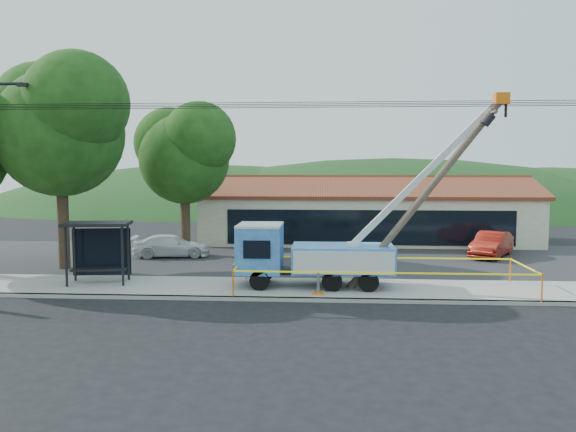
% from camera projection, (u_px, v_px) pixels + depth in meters
% --- Properties ---
extents(ground, '(120.00, 120.00, 0.00)m').
position_uv_depth(ground, '(291.00, 315.00, 19.78)').
color(ground, black).
rests_on(ground, ground).
extents(curb, '(60.00, 0.25, 0.15)m').
position_uv_depth(curb, '(294.00, 299.00, 21.86)').
color(curb, '#A4A099').
rests_on(curb, ground).
extents(sidewalk, '(60.00, 4.00, 0.15)m').
position_uv_depth(sidewalk, '(296.00, 289.00, 23.75)').
color(sidewalk, '#A4A099').
rests_on(sidewalk, ground).
extents(parking_lot, '(60.00, 12.00, 0.10)m').
position_uv_depth(parking_lot, '(304.00, 259.00, 31.70)').
color(parking_lot, '#28282B').
rests_on(parking_lot, ground).
extents(strip_mall, '(22.50, 8.53, 4.67)m').
position_uv_depth(strip_mall, '(365.00, 215.00, 39.22)').
color(strip_mall, '#BFB597').
rests_on(strip_mall, ground).
extents(tree_west_near, '(7.56, 6.72, 10.80)m').
position_uv_depth(tree_west_near, '(60.00, 121.00, 27.86)').
color(tree_west_near, '#332316').
rests_on(tree_west_near, ground).
extents(tree_lot, '(6.30, 5.60, 8.94)m').
position_uv_depth(tree_lot, '(184.00, 150.00, 32.62)').
color(tree_lot, '#332316').
rests_on(tree_lot, ground).
extents(hill_west, '(78.40, 56.00, 28.00)m').
position_uv_depth(hill_west, '(204.00, 206.00, 75.43)').
color(hill_west, '#193E16').
rests_on(hill_west, ground).
extents(hill_center, '(89.60, 64.00, 32.00)m').
position_uv_depth(hill_center, '(392.00, 207.00, 73.80)').
color(hill_center, '#193E16').
rests_on(hill_center, ground).
extents(hill_east, '(72.80, 52.00, 26.00)m').
position_uv_depth(hill_east, '(548.00, 208.00, 72.49)').
color(hill_east, '#193E16').
rests_on(hill_east, ground).
extents(utility_truck, '(11.20, 3.59, 8.07)m').
position_uv_depth(utility_truck, '(312.00, 253.00, 23.90)').
color(utility_truck, black).
rests_on(utility_truck, ground).
extents(leaning_pole, '(6.28, 1.68, 8.01)m').
position_uv_depth(leaning_pole, '(432.00, 186.00, 23.07)').
color(leaning_pole, brown).
rests_on(leaning_pole, ground).
extents(bus_shelter, '(3.00, 2.11, 2.67)m').
position_uv_depth(bus_shelter, '(99.00, 238.00, 24.58)').
color(bus_shelter, black).
rests_on(bus_shelter, ground).
extents(caution_tape, '(11.83, 3.70, 1.07)m').
position_uv_depth(caution_tape, '(380.00, 270.00, 23.32)').
color(caution_tape, orange).
rests_on(caution_tape, ground).
extents(car_silver, '(2.36, 4.64, 1.51)m').
position_uv_depth(car_silver, '(257.00, 264.00, 30.43)').
color(car_silver, silver).
rests_on(car_silver, ground).
extents(car_red, '(3.47, 4.54, 1.44)m').
position_uv_depth(car_red, '(491.00, 258.00, 32.15)').
color(car_red, maroon).
rests_on(car_red, ground).
extents(car_white, '(4.55, 2.43, 1.25)m').
position_uv_depth(car_white, '(172.00, 258.00, 32.12)').
color(car_white, white).
rests_on(car_white, ground).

